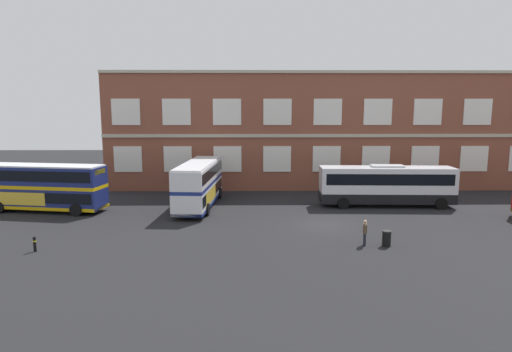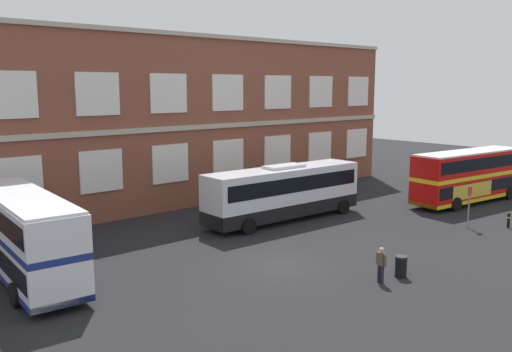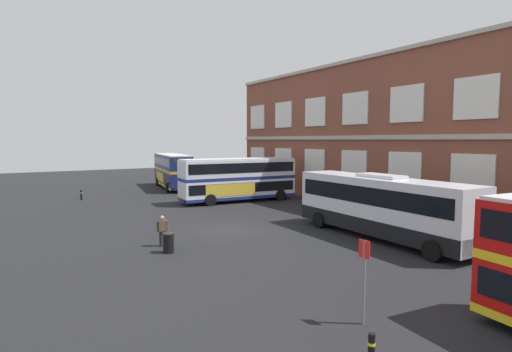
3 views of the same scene
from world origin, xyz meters
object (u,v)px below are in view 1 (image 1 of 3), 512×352
at_px(touring_coach, 386,186).
at_px(waiting_passenger, 365,232).
at_px(double_decker_middle, 199,183).
at_px(safety_bollard_west, 35,244).
at_px(double_decker_near, 42,187).
at_px(station_litter_bin, 387,238).

distance_m(touring_coach, waiting_passenger, 12.59).
height_order(double_decker_middle, safety_bollard_west, double_decker_middle).
bearing_deg(safety_bollard_west, touring_coach, 25.81).
bearing_deg(double_decker_middle, safety_bollard_west, -125.16).
relative_size(double_decker_near, station_litter_bin, 10.94).
bearing_deg(touring_coach, double_decker_near, -177.05).
xyz_separation_m(double_decker_middle, station_litter_bin, (13.48, -11.68, -1.63)).
distance_m(double_decker_near, station_litter_bin, 28.82).
bearing_deg(waiting_passenger, double_decker_middle, 136.41).
height_order(touring_coach, waiting_passenger, touring_coach).
bearing_deg(waiting_passenger, station_litter_bin, -6.71).
relative_size(double_decker_middle, waiting_passenger, 6.57).
bearing_deg(double_decker_near, station_litter_bin, -20.58).
bearing_deg(station_litter_bin, double_decker_near, 159.42).
relative_size(double_decker_near, safety_bollard_west, 11.86).
relative_size(double_decker_middle, safety_bollard_west, 11.75).
xyz_separation_m(waiting_passenger, safety_bollard_west, (-20.90, -0.99, -0.44)).
xyz_separation_m(double_decker_middle, touring_coach, (17.06, 0.01, -0.24)).
distance_m(double_decker_near, double_decker_middle, 13.55).
bearing_deg(waiting_passenger, safety_bollard_west, -177.28).
xyz_separation_m(touring_coach, safety_bollard_west, (-25.87, -12.51, -1.42)).
bearing_deg(safety_bollard_west, double_decker_near, 113.03).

